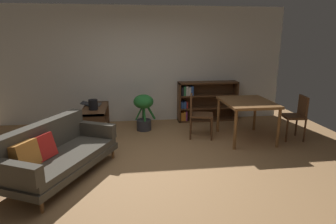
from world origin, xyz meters
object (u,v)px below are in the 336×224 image
Objects in this scene: open_laptop at (92,104)px; dining_chair_far at (198,113)px; fabric_couch at (55,152)px; bookshelf at (204,101)px; dining_chair_near at (297,114)px; dining_table at (247,105)px; media_console at (96,122)px; desk_speaker at (93,105)px; potted_floor_plant at (144,109)px.

dining_chair_far is (2.15, -0.57, -0.12)m from open_laptop.
dining_chair_far is at bearing 29.89° from fabric_couch.
bookshelf reaches higher than fabric_couch.
dining_chair_near is (4.38, 1.06, 0.13)m from fabric_couch.
fabric_couch is 3.60m from dining_table.
dining_chair_far is (-1.93, 0.35, -0.00)m from dining_chair_near.
dining_chair_near is 0.61× the size of bookshelf.
dining_chair_near is (4.07, -0.93, -0.12)m from open_laptop.
bookshelf is (2.89, 2.63, 0.11)m from fabric_couch.
bookshelf reaches higher than media_console.
potted_floor_plant is (1.01, 0.45, -0.22)m from desk_speaker.
desk_speaker is 0.14× the size of bookshelf.
desk_speaker is 3.04m from dining_table.
dining_chair_near reaches higher than media_console.
media_console is 0.41m from open_laptop.
dining_table is at bearing 172.74° from dining_chair_near.
dining_chair_near is 2.17m from bookshelf.
potted_floor_plant is at bearing 55.55° from fabric_couch.
desk_speaker is (-0.00, -0.19, 0.41)m from media_console.
dining_chair_near reaches higher than fabric_couch.
dining_table reaches higher than media_console.
open_laptop is 1.09m from potted_floor_plant.
potted_floor_plant is (1.08, 0.04, -0.14)m from open_laptop.
media_console is at bearing -160.74° from bookshelf.
potted_floor_plant reaches higher than fabric_couch.
dining_chair_near is 1.96m from dining_chair_far.
dining_chair_near is (0.99, -0.13, -0.19)m from dining_table.
desk_speaker is at bearing 76.53° from fabric_couch.
bookshelf is at bearing 23.03° from desk_speaker.
dining_chair_far is at bearing -14.97° from open_laptop.
media_console is 1.44× the size of potted_floor_plant.
potted_floor_plant is 0.55× the size of bookshelf.
dining_chair_far reaches higher than fabric_couch.
desk_speaker reaches higher than media_console.
media_console is at bearing -165.58° from potted_floor_plant.
open_laptop is at bearing 108.53° from media_console.
open_laptop reaches higher than media_console.
fabric_couch is at bearing -137.61° from bookshelf.
dining_chair_far is 1.30m from bookshelf.
media_console is at bearing 170.03° from dining_chair_near.
potted_floor_plant is (1.01, 0.26, 0.19)m from media_console.
potted_floor_plant is 0.90× the size of dining_chair_far.
desk_speaker is at bearing -156.97° from bookshelf.
potted_floor_plant is at bearing -157.65° from bookshelf.
dining_chair_far is at bearing -4.41° from desk_speaker.
dining_chair_far is (1.06, -0.61, 0.02)m from potted_floor_plant.
dining_table is (3.08, -0.80, 0.07)m from open_laptop.
fabric_couch is at bearing -150.11° from dining_chair_far.
bookshelf is at bearing 22.35° from potted_floor_plant.
dining_table reaches higher than open_laptop.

